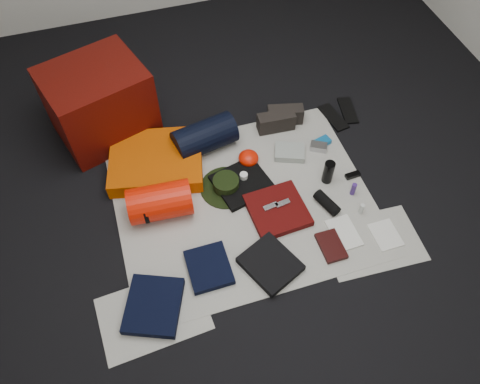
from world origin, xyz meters
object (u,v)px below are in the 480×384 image
object	(u,v)px
sleeping_pad	(156,161)
compact_camera	(318,147)
navy_duffel	(205,137)
stuff_sack	(160,202)
red_cabinet	(100,103)
water_bottle	(328,172)
paperback_book	(331,246)

from	to	relation	value
sleeping_pad	compact_camera	xyz separation A→B (m)	(1.10, -0.18, -0.03)
sleeping_pad	navy_duffel	size ratio (longest dim) A/B	1.44
stuff_sack	navy_duffel	size ratio (longest dim) A/B	0.91
navy_duffel	compact_camera	bearing A→B (deg)	-29.77
red_cabinet	navy_duffel	xyz separation A→B (m)	(0.62, -0.38, -0.14)
sleeping_pad	water_bottle	size ratio (longest dim) A/B	3.50
stuff_sack	sleeping_pad	bearing A→B (deg)	83.33
navy_duffel	water_bottle	bearing A→B (deg)	-48.14
stuff_sack	red_cabinet	bearing A→B (deg)	105.51
compact_camera	stuff_sack	bearing A→B (deg)	-141.05
sleeping_pad	water_bottle	distance (m)	1.14
paperback_book	sleeping_pad	bearing A→B (deg)	132.91
compact_camera	red_cabinet	bearing A→B (deg)	-175.05
stuff_sack	paperback_book	world-z (taller)	stuff_sack
navy_duffel	sleeping_pad	bearing A→B (deg)	178.98
red_cabinet	stuff_sack	distance (m)	0.86
red_cabinet	water_bottle	xyz separation A→B (m)	(1.31, -0.89, -0.17)
red_cabinet	compact_camera	size ratio (longest dim) A/B	5.56
red_cabinet	water_bottle	distance (m)	1.60
navy_duffel	paperback_book	xyz separation A→B (m)	(0.51, -0.99, -0.10)
water_bottle	stuff_sack	bearing A→B (deg)	175.91
stuff_sack	compact_camera	xyz separation A→B (m)	(1.14, 0.19, -0.09)
stuff_sack	navy_duffel	world-z (taller)	stuff_sack
water_bottle	compact_camera	bearing A→B (deg)	78.69
sleeping_pad	stuff_sack	distance (m)	0.38
red_cabinet	paperback_book	distance (m)	1.79
red_cabinet	stuff_sack	bearing A→B (deg)	-91.93
red_cabinet	navy_duffel	bearing A→B (deg)	-48.62
sleeping_pad	paperback_book	xyz separation A→B (m)	(0.87, -0.92, -0.04)
navy_duffel	water_bottle	distance (m)	0.86
red_cabinet	compact_camera	world-z (taller)	red_cabinet
red_cabinet	navy_duffel	world-z (taller)	red_cabinet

